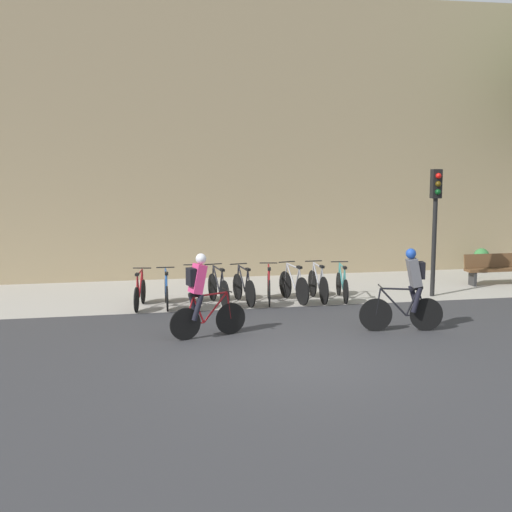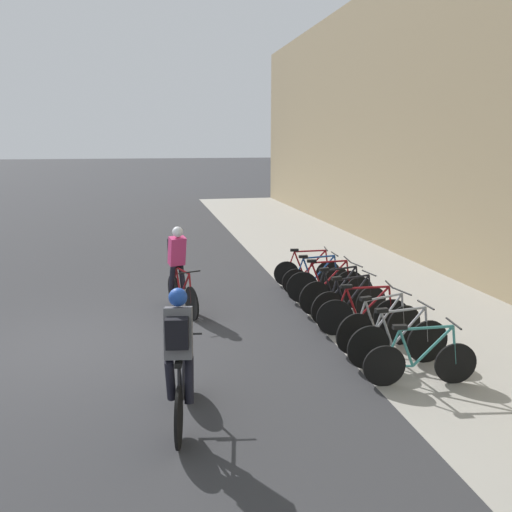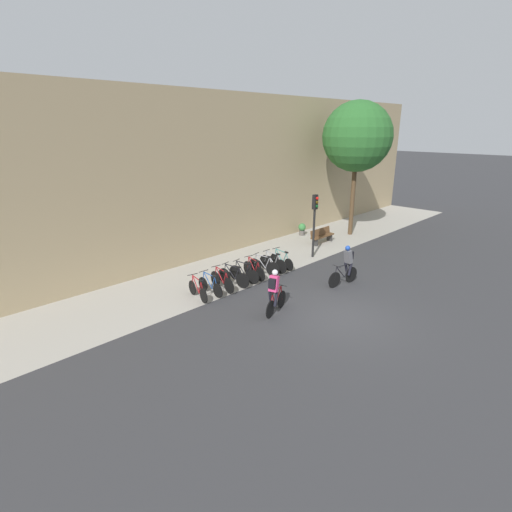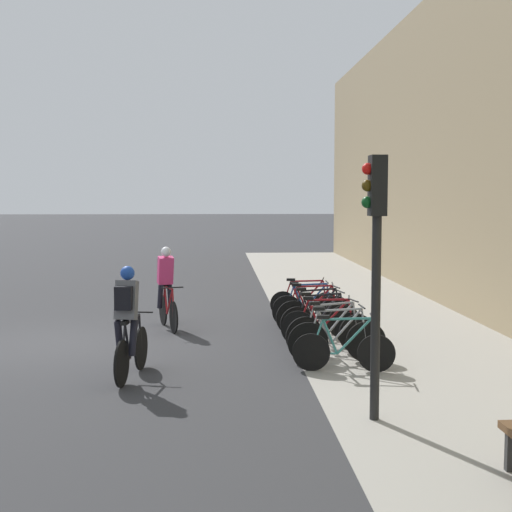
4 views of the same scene
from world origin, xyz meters
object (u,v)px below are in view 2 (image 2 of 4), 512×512
at_px(cyclist_pink, 179,266).
at_px(parked_bike_3, 337,293).
at_px(cyclist_grey, 180,357).
at_px(parked_bike_6, 380,326).
at_px(parked_bike_1, 316,278).
at_px(parked_bike_8, 420,360).
at_px(parked_bike_2, 326,284).
at_px(parked_bike_7, 398,341).
at_px(parked_bike_4, 349,303).
at_px(parked_bike_0, 307,271).
at_px(parked_bike_5, 363,314).

height_order(cyclist_pink, parked_bike_3, cyclist_pink).
height_order(cyclist_grey, parked_bike_6, cyclist_grey).
height_order(parked_bike_1, parked_bike_8, parked_bike_8).
height_order(parked_bike_2, parked_bike_7, parked_bike_7).
relative_size(parked_bike_2, parked_bike_8, 1.04).
bearing_deg(parked_bike_7, parked_bike_1, -179.98).
bearing_deg(parked_bike_6, parked_bike_7, -0.02).
bearing_deg(parked_bike_1, parked_bike_4, 0.05).
bearing_deg(cyclist_pink, cyclist_grey, -3.45).
height_order(cyclist_pink, parked_bike_4, cyclist_pink).
height_order(parked_bike_3, parked_bike_8, parked_bike_3).
distance_m(parked_bike_7, parked_bike_8, 0.65).
xyz_separation_m(parked_bike_0, parked_bike_6, (3.92, 0.00, 0.03)).
distance_m(parked_bike_6, parked_bike_7, 0.65).
xyz_separation_m(parked_bike_3, parked_bike_6, (1.96, 0.00, 0.00)).
height_order(cyclist_grey, parked_bike_1, cyclist_grey).
bearing_deg(parked_bike_1, parked_bike_3, 0.06).
height_order(parked_bike_2, parked_bike_3, parked_bike_3).
bearing_deg(parked_bike_3, parked_bike_1, -179.94).
height_order(cyclist_pink, parked_bike_0, cyclist_pink).
height_order(parked_bike_3, parked_bike_4, parked_bike_3).
xyz_separation_m(parked_bike_0, parked_bike_2, (1.31, 0.00, 0.03)).
xyz_separation_m(parked_bike_4, parked_bike_5, (0.65, -0.00, -0.00)).
bearing_deg(parked_bike_0, parked_bike_1, 0.00).
xyz_separation_m(parked_bike_2, parked_bike_3, (0.66, 0.00, 0.00)).
distance_m(parked_bike_0, parked_bike_3, 1.96).
bearing_deg(parked_bike_1, parked_bike_8, -0.01).
bearing_deg(cyclist_pink, parked_bike_5, 56.19).
relative_size(cyclist_grey, parked_bike_8, 1.08).
height_order(parked_bike_0, parked_bike_8, parked_bike_8).
distance_m(cyclist_grey, parked_bike_2, 5.55).
bearing_deg(parked_bike_7, parked_bike_3, -180.00).
relative_size(parked_bike_3, parked_bike_6, 1.01).
xyz_separation_m(parked_bike_1, parked_bike_2, (0.65, 0.00, 0.03)).
distance_m(parked_bike_1, parked_bike_4, 1.96).
xyz_separation_m(parked_bike_2, parked_bike_5, (1.96, -0.00, -0.01)).
bearing_deg(cyclist_pink, parked_bike_1, 98.74).
distance_m(parked_bike_0, parked_bike_1, 0.65).
relative_size(parked_bike_4, parked_bike_6, 0.98).
height_order(parked_bike_3, parked_bike_5, parked_bike_3).
bearing_deg(cyclist_pink, parked_bike_6, 48.78).
bearing_deg(parked_bike_5, parked_bike_2, 179.99).
bearing_deg(parked_bike_0, parked_bike_3, 0.04).
relative_size(parked_bike_7, parked_bike_8, 1.03).
xyz_separation_m(cyclist_pink, parked_bike_6, (2.78, 3.17, -0.53)).
distance_m(parked_bike_2, parked_bike_6, 2.62).
height_order(parked_bike_2, parked_bike_4, parked_bike_2).
bearing_deg(parked_bike_5, cyclist_grey, -55.63).
bearing_deg(parked_bike_8, cyclist_pink, -142.18).
xyz_separation_m(cyclist_pink, cyclist_grey, (4.48, -0.27, -0.00)).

